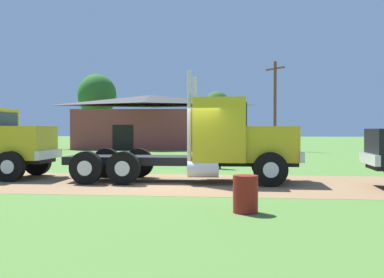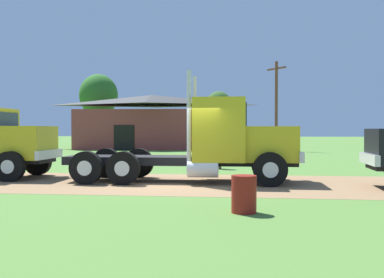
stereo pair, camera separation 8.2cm
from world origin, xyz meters
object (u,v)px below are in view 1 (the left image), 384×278
Objects in this scene: truck_foreground_white at (217,143)px; shed_building at (151,123)px; utility_pole_near at (275,103)px; steel_barrel at (245,194)px; visitor_far_side at (217,148)px.

shed_building is (-7.62, 25.63, 1.08)m from truck_foreground_white.
shed_building is at bearing 167.78° from utility_pole_near.
shed_building reaches higher than steel_barrel.
utility_pole_near is at bearing -12.22° from shed_building.
truck_foreground_white is at bearing -98.85° from utility_pole_near.
shed_building is at bearing 106.57° from truck_foreground_white.
utility_pole_near reaches higher than shed_building.
truck_foreground_white is at bearing -73.43° from shed_building.
utility_pole_near is at bearing 77.71° from visitor_far_side.
visitor_far_side is at bearing 93.31° from truck_foreground_white.
steel_barrel is (1.23, -10.87, -0.54)m from visitor_far_side.
visitor_far_side reaches higher than steel_barrel.
steel_barrel is 0.06× the size of shed_building.
shed_building is at bearing 109.74° from visitor_far_side.
truck_foreground_white reaches higher than visitor_far_side.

